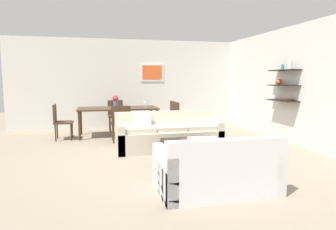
{
  "coord_description": "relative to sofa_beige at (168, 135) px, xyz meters",
  "views": [
    {
      "loc": [
        -1.39,
        -5.88,
        1.5
      ],
      "look_at": [
        0.08,
        0.2,
        0.75
      ],
      "focal_mm": 32.31,
      "sensor_mm": 36.0,
      "label": 1
    }
  ],
  "objects": [
    {
      "name": "dining_table",
      "position": [
        -0.92,
        1.79,
        0.39
      ],
      "size": [
        2.05,
        0.93,
        0.75
      ],
      "color": "#422D1E",
      "rests_on": "ground"
    },
    {
      "name": "wine_glass_right_far",
      "position": [
        -0.18,
        1.9,
        0.58
      ],
      "size": [
        0.07,
        0.07,
        0.17
      ],
      "color": "silver",
      "rests_on": "dining_table"
    },
    {
      "name": "apple_on_coffee_table",
      "position": [
        0.02,
        -1.17,
        0.13
      ],
      "size": [
        0.08,
        0.08,
        0.08
      ],
      "primitive_type": "sphere",
      "color": "red",
      "rests_on": "coffee_table"
    },
    {
      "name": "dining_chair_left_near",
      "position": [
        -2.36,
        1.58,
        0.21
      ],
      "size": [
        0.44,
        0.44,
        0.88
      ],
      "color": "#422D1E",
      "rests_on": "ground"
    },
    {
      "name": "back_wall_unit",
      "position": [
        0.19,
        3.19,
        1.06
      ],
      "size": [
        8.4,
        0.09,
        2.7
      ],
      "color": "silver",
      "rests_on": "ground"
    },
    {
      "name": "wine_glass_right_near",
      "position": [
        -0.18,
        1.67,
        0.58
      ],
      "size": [
        0.06,
        0.06,
        0.18
      ],
      "color": "silver",
      "rests_on": "dining_table"
    },
    {
      "name": "coffee_table",
      "position": [
        0.21,
        -1.23,
        -0.1
      ],
      "size": [
        1.04,
        1.07,
        0.38
      ],
      "color": "black",
      "rests_on": "ground"
    },
    {
      "name": "wine_glass_head",
      "position": [
        -0.92,
        2.19,
        0.58
      ],
      "size": [
        0.07,
        0.07,
        0.17
      ],
      "color": "silver",
      "rests_on": "dining_table"
    },
    {
      "name": "dining_chair_right_far",
      "position": [
        0.51,
        2.0,
        0.21
      ],
      "size": [
        0.44,
        0.44,
        0.88
      ],
      "color": "#422D1E",
      "rests_on": "ground"
    },
    {
      "name": "candle_jar",
      "position": [
        0.5,
        -1.23,
        0.13
      ],
      "size": [
        0.07,
        0.07,
        0.09
      ],
      "primitive_type": "cylinder",
      "color": "silver",
      "rests_on": "coffee_table"
    },
    {
      "name": "dining_chair_right_near",
      "position": [
        0.51,
        1.58,
        0.21
      ],
      "size": [
        0.44,
        0.44,
        0.88
      ],
      "color": "#422D1E",
      "rests_on": "ground"
    },
    {
      "name": "right_wall_shelf_unit",
      "position": [
        2.92,
        0.26,
        1.06
      ],
      "size": [
        0.34,
        8.2,
        2.7
      ],
      "color": "silver",
      "rests_on": "ground"
    },
    {
      "name": "centerpiece_vase",
      "position": [
        -0.98,
        1.77,
        0.65
      ],
      "size": [
        0.16,
        0.16,
        0.33
      ],
      "color": "#4C518C",
      "rests_on": "dining_table"
    },
    {
      "name": "loveseat_white",
      "position": [
        0.04,
        -2.58,
        0.0
      ],
      "size": [
        1.55,
        0.9,
        0.78
      ],
      "color": "white",
      "rests_on": "ground"
    },
    {
      "name": "sofa_beige",
      "position": [
        0.0,
        0.0,
        0.0
      ],
      "size": [
        2.2,
        0.9,
        0.78
      ],
      "color": "beige",
      "rests_on": "ground"
    },
    {
      "name": "ground_plane",
      "position": [
        -0.11,
        -0.34,
        -0.29
      ],
      "size": [
        18.0,
        18.0,
        0.0
      ],
      "primitive_type": "plane",
      "color": "gray"
    },
    {
      "name": "decorative_bowl",
      "position": [
        0.26,
        -1.31,
        0.12
      ],
      "size": [
        0.31,
        0.31,
        0.06
      ],
      "color": "black",
      "rests_on": "coffee_table"
    },
    {
      "name": "dining_chair_head",
      "position": [
        -0.92,
        2.66,
        0.21
      ],
      "size": [
        0.44,
        0.44,
        0.88
      ],
      "color": "#422D1E",
      "rests_on": "ground"
    },
    {
      "name": "dining_chair_foot",
      "position": [
        -0.92,
        0.91,
        0.21
      ],
      "size": [
        0.44,
        0.44,
        0.88
      ],
      "color": "#422D1E",
      "rests_on": "ground"
    }
  ]
}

